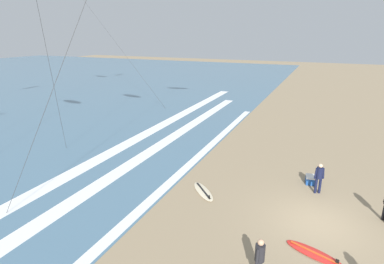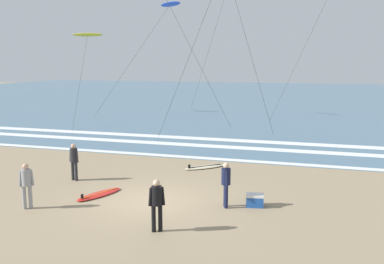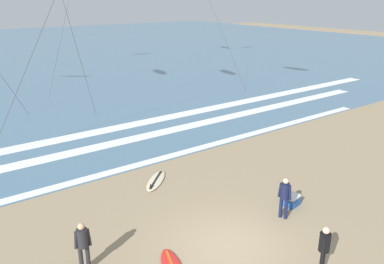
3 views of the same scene
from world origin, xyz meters
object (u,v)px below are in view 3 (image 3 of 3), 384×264
(surfer_right_near, at_px, (324,247))
(surfboard_left_pile, at_px, (156,181))
(surfer_mid_group, at_px, (285,194))
(cooler_box, at_px, (292,200))
(surfer_foreground_main, at_px, (83,242))

(surfer_right_near, height_order, surfboard_left_pile, surfer_right_near)
(surfboard_left_pile, bearing_deg, surfer_right_near, -84.46)
(surfer_right_near, distance_m, surfer_mid_group, 3.13)
(surfer_right_near, relative_size, cooler_box, 2.38)
(surfer_mid_group, height_order, cooler_box, surfer_mid_group)
(surfer_right_near, distance_m, surfboard_left_pile, 8.16)
(surfer_foreground_main, height_order, surfboard_left_pile, surfer_foreground_main)
(surfer_foreground_main, relative_size, surfer_mid_group, 1.00)
(surfer_mid_group, bearing_deg, surfboard_left_pile, 113.00)
(surfer_foreground_main, distance_m, surfboard_left_pile, 6.14)
(surfer_right_near, height_order, surfer_mid_group, same)
(surfer_mid_group, bearing_deg, cooler_box, 22.72)
(surfer_right_near, bearing_deg, surfer_foreground_main, 142.29)
(surfboard_left_pile, bearing_deg, surfer_mid_group, -67.00)
(surfboard_left_pile, bearing_deg, surfer_foreground_main, -141.25)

